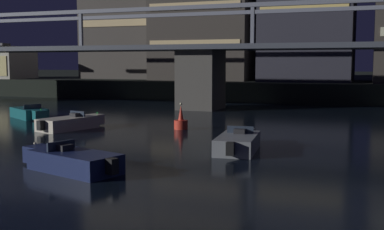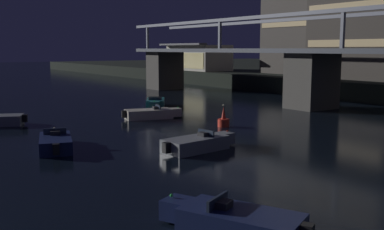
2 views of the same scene
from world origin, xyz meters
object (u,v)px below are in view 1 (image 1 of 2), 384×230
(speedboat_far_left, at_px, (30,113))
(channel_buoy, at_px, (181,122))
(river_bridge, at_px, (357,64))
(speedboat_near_right, at_px, (71,161))
(speedboat_mid_left, at_px, (238,142))
(speedboat_far_center, at_px, (70,123))

(speedboat_far_left, xyz_separation_m, channel_buoy, (13.50, -1.89, 0.06))
(river_bridge, relative_size, speedboat_near_right, 17.43)
(speedboat_mid_left, xyz_separation_m, channel_buoy, (-5.58, 6.45, 0.06))
(speedboat_far_center, xyz_separation_m, channel_buoy, (6.86, 2.46, 0.06))
(river_bridge, height_order, channel_buoy, river_bridge)
(river_bridge, distance_m, speedboat_far_center, 24.30)
(speedboat_far_left, distance_m, speedboat_far_center, 7.94)
(speedboat_far_left, bearing_deg, speedboat_near_right, -47.43)
(speedboat_mid_left, bearing_deg, speedboat_near_right, -127.21)
(speedboat_near_right, bearing_deg, channel_buoy, 91.77)
(speedboat_mid_left, xyz_separation_m, speedboat_far_left, (-19.08, 8.34, 0.00))
(river_bridge, xyz_separation_m, speedboat_mid_left, (-4.92, -20.57, -3.83))
(river_bridge, bearing_deg, channel_buoy, -126.63)
(speedboat_mid_left, distance_m, speedboat_far_left, 20.82)
(speedboat_mid_left, relative_size, channel_buoy, 2.97)
(river_bridge, xyz_separation_m, channel_buoy, (-10.50, -14.12, -3.77))
(channel_buoy, bearing_deg, speedboat_mid_left, -49.15)
(speedboat_near_right, height_order, speedboat_mid_left, same)
(speedboat_near_right, height_order, speedboat_far_left, same)
(river_bridge, height_order, speedboat_mid_left, river_bridge)
(speedboat_far_left, bearing_deg, river_bridge, 27.00)
(speedboat_near_right, relative_size, channel_buoy, 2.93)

